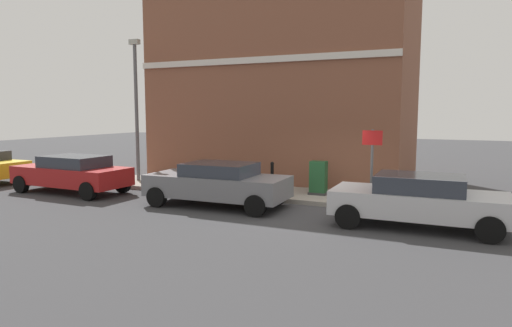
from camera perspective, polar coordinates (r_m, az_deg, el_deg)
ground at (r=13.61m, az=7.34°, el=-6.10°), size 80.00×80.00×0.00m
sidewalk at (r=17.97m, az=-9.23°, el=-2.80°), size 2.41×30.00×0.15m
corner_building at (r=20.44m, az=3.85°, el=10.06°), size 6.44×10.72×8.44m
car_silver at (r=12.29m, az=19.93°, el=-4.34°), size 1.98×4.36×1.37m
car_grey at (r=14.20m, az=-4.89°, el=-2.50°), size 2.07×4.53×1.38m
car_red at (r=17.83m, az=-22.33°, el=-1.12°), size 1.96×4.50×1.38m
utility_cabinet at (r=15.54m, az=7.93°, el=-1.97°), size 0.46×0.61×1.15m
bollard_near_cabinet at (r=16.22m, az=2.06°, el=-1.47°), size 0.14×0.14×1.04m
street_sign at (r=14.02m, az=14.52°, el=0.99°), size 0.08×0.60×2.30m
lamppost at (r=19.08m, az=-14.97°, el=7.34°), size 0.20×0.44×5.72m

